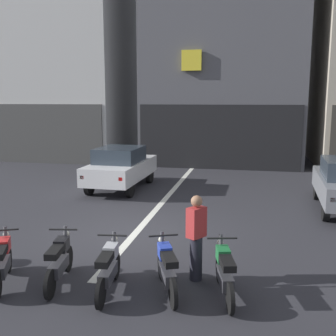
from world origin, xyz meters
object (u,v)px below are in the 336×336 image
motorcycle_black_row_left_mid (59,260)px  motorcycle_green_row_rightmost (224,272)px  motorcycle_blue_row_right_mid (167,268)px  car_white_crossing_near (121,166)px  motorcycle_red_row_leftmost (2,261)px  motorcycle_silver_row_centre (109,268)px  person_by_motorcycles (196,237)px

motorcycle_black_row_left_mid → motorcycle_green_row_rightmost: same height
motorcycle_green_row_rightmost → motorcycle_blue_row_right_mid: bearing=-176.9°
car_white_crossing_near → motorcycle_red_row_leftmost: 8.34m
car_white_crossing_near → motorcycle_silver_row_centre: 8.58m
person_by_motorcycles → motorcycle_green_row_rightmost: bearing=-43.9°
motorcycle_green_row_rightmost → motorcycle_silver_row_centre: bearing=-172.7°
motorcycle_green_row_rightmost → car_white_crossing_near: bearing=119.7°
person_by_motorcycles → motorcycle_red_row_leftmost: bearing=-165.2°
motorcycle_red_row_leftmost → motorcycle_silver_row_centre: 2.06m
motorcycle_red_row_leftmost → motorcycle_silver_row_centre: (2.06, 0.11, 0.00)m
motorcycle_red_row_leftmost → car_white_crossing_near: bearing=92.9°
car_white_crossing_near → person_by_motorcycles: (3.94, -7.39, -0.03)m
motorcycle_silver_row_centre → person_by_motorcycles: (1.47, 0.82, 0.40)m
motorcycle_black_row_left_mid → motorcycle_silver_row_centre: bearing=-7.5°
motorcycle_blue_row_right_mid → motorcycle_silver_row_centre: bearing=-168.5°
car_white_crossing_near → motorcycle_blue_row_right_mid: bearing=-66.4°
motorcycle_red_row_leftmost → motorcycle_green_row_rightmost: bearing=5.2°
motorcycle_blue_row_right_mid → motorcycle_green_row_rightmost: (1.03, 0.06, 0.00)m
motorcycle_black_row_left_mid → motorcycle_blue_row_right_mid: same height
car_white_crossing_near → motorcycle_black_row_left_mid: bearing=-79.8°
motorcycle_blue_row_right_mid → person_by_motorcycles: (0.45, 0.62, 0.40)m
motorcycle_silver_row_centre → motorcycle_blue_row_right_mid: same height
car_white_crossing_near → motorcycle_green_row_rightmost: (4.52, -7.94, -0.43)m
motorcycle_green_row_rightmost → person_by_motorcycles: size_ratio=0.98×
motorcycle_black_row_left_mid → person_by_motorcycles: person_by_motorcycles is taller
motorcycle_red_row_leftmost → motorcycle_silver_row_centre: same height
motorcycle_red_row_leftmost → motorcycle_black_row_left_mid: same height
motorcycle_black_row_left_mid → motorcycle_silver_row_centre: (1.03, -0.14, 0.00)m
motorcycle_red_row_leftmost → motorcycle_silver_row_centre: bearing=3.0°
car_white_crossing_near → motorcycle_silver_row_centre: (2.47, -8.21, -0.43)m
motorcycle_blue_row_right_mid → motorcycle_green_row_rightmost: size_ratio=0.96×
motorcycle_blue_row_right_mid → person_by_motorcycles: bearing=54.0°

